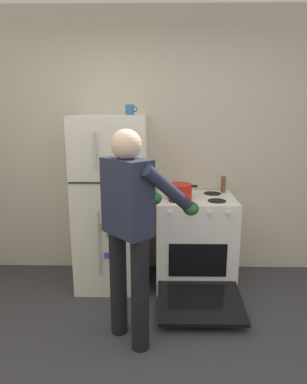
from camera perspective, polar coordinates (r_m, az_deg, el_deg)
The scene contains 7 objects.
kitchen_wall_back at distance 3.68m, azimuth -0.48°, elevation 7.63°, with size 6.00×0.10×2.70m, color beige.
refrigerator at distance 3.43m, azimuth -6.75°, elevation -1.68°, with size 0.68×0.72×1.67m.
stove_range at distance 3.53m, azimuth 6.75°, elevation -8.07°, with size 0.76×1.21×0.89m.
person_cook at distance 2.49m, azimuth -3.52°, elevation -4.45°, with size 0.72×0.74×1.60m.
red_pot at distance 3.32m, azimuth 4.31°, elevation 0.18°, with size 0.33×0.23×0.14m.
coffee_mug at distance 3.34m, azimuth -3.87°, elevation 13.31°, with size 0.11×0.08×0.10m.
pepper_mill at distance 3.62m, azimuth 11.38°, elevation 1.25°, with size 0.05×0.05×0.16m, color brown.
Camera 1 is at (0.09, -1.71, 1.73)m, focal length 32.53 mm.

